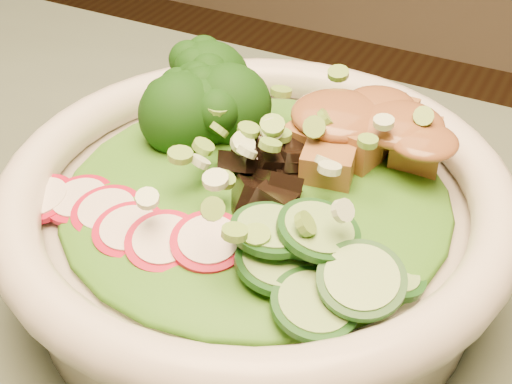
% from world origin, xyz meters
% --- Properties ---
extents(salad_bowl, '(0.29, 0.29, 0.08)m').
position_xyz_m(salad_bowl, '(-0.03, 0.12, 0.79)').
color(salad_bowl, silver).
rests_on(salad_bowl, dining_table).
extents(lettuce_bed, '(0.22, 0.22, 0.03)m').
position_xyz_m(lettuce_bed, '(-0.03, 0.12, 0.81)').
color(lettuce_bed, '#2C6615').
rests_on(lettuce_bed, salad_bowl).
extents(broccoli_florets, '(0.09, 0.08, 0.05)m').
position_xyz_m(broccoli_florets, '(-0.09, 0.16, 0.83)').
color(broccoli_florets, black).
rests_on(broccoli_florets, salad_bowl).
extents(radish_slices, '(0.12, 0.05, 0.02)m').
position_xyz_m(radish_slices, '(-0.07, 0.06, 0.82)').
color(radish_slices, '#A90D29').
rests_on(radish_slices, salad_bowl).
extents(cucumber_slices, '(0.08, 0.08, 0.04)m').
position_xyz_m(cucumber_slices, '(0.02, 0.08, 0.83)').
color(cucumber_slices, '#8DC16B').
rests_on(cucumber_slices, salad_bowl).
extents(mushroom_heap, '(0.08, 0.08, 0.04)m').
position_xyz_m(mushroom_heap, '(-0.03, 0.13, 0.83)').
color(mushroom_heap, black).
rests_on(mushroom_heap, salad_bowl).
extents(tofu_cubes, '(0.10, 0.07, 0.04)m').
position_xyz_m(tofu_cubes, '(0.01, 0.18, 0.83)').
color(tofu_cubes, brown).
rests_on(tofu_cubes, salad_bowl).
extents(peanut_sauce, '(0.08, 0.06, 0.02)m').
position_xyz_m(peanut_sauce, '(0.01, 0.18, 0.84)').
color(peanut_sauce, brown).
rests_on(peanut_sauce, tofu_cubes).
extents(scallion_garnish, '(0.21, 0.21, 0.03)m').
position_xyz_m(scallion_garnish, '(-0.03, 0.12, 0.84)').
color(scallion_garnish, '#6DA239').
rests_on(scallion_garnish, salad_bowl).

